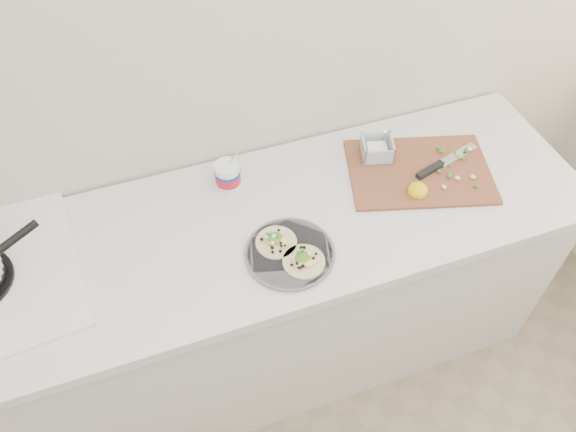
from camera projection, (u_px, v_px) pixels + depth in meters
name	position (u px, v px, depth m)	size (l,w,h in m)	color
counter	(231.00, 306.00, 2.10)	(2.44, 0.66, 0.90)	silver
taco_plate	(290.00, 252.00, 1.68)	(0.27, 0.27, 0.04)	#5A5A61
tub	(229.00, 173.00, 1.83)	(0.09, 0.09, 0.19)	white
cutboard	(417.00, 167.00, 1.91)	(0.55, 0.45, 0.07)	brown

